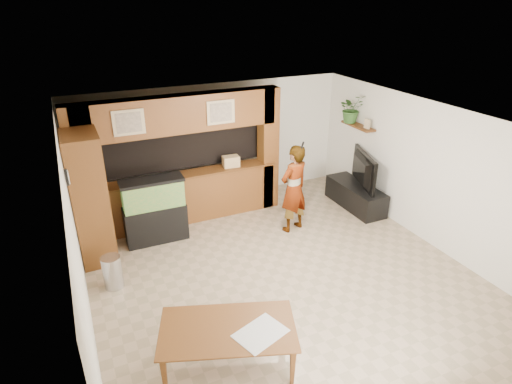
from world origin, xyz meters
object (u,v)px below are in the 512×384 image
aquarium (155,211)px  person (294,189)px  television (358,170)px  dining_table (228,348)px  pantry_cabinet (90,198)px

aquarium → person: size_ratio=0.72×
aquarium → television: (4.28, -0.41, 0.26)m
television → person: bearing=118.2°
aquarium → dining_table: size_ratio=0.76×
aquarium → person: (2.54, -0.71, 0.26)m
aquarium → television: size_ratio=0.99×
person → dining_table: (-2.42, -2.71, -0.59)m
pantry_cabinet → person: size_ratio=1.30×
person → dining_table: size_ratio=1.06×
aquarium → television: 4.31m
pantry_cabinet → television: pantry_cabinet is taller
pantry_cabinet → aquarium: (1.07, 0.10, -0.53)m
pantry_cabinet → dining_table: size_ratio=1.37×
aquarium → dining_table: 3.44m
pantry_cabinet → person: pantry_cabinet is taller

